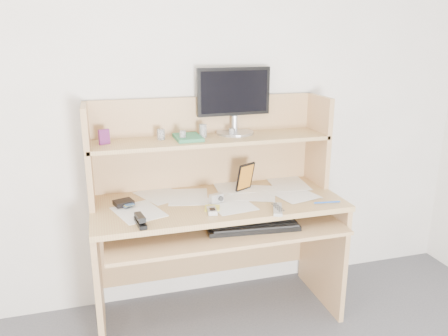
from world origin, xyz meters
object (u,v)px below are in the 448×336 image
object	(u,v)px
keyboard	(252,225)
monitor	(234,99)
game_case	(245,177)
tv_remote	(278,209)
desk	(214,204)

from	to	relation	value
keyboard	monitor	xyz separation A→B (m)	(0.03, 0.45, 0.62)
game_case	keyboard	bearing A→B (deg)	-128.98
keyboard	tv_remote	distance (m)	0.16
desk	tv_remote	world-z (taller)	desk
desk	tv_remote	xyz separation A→B (m)	(0.26, -0.33, 0.07)
desk	game_case	world-z (taller)	desk
tv_remote	monitor	xyz separation A→B (m)	(-0.09, 0.50, 0.52)
keyboard	tv_remote	bearing A→B (deg)	-16.19
keyboard	game_case	distance (m)	0.36
desk	tv_remote	size ratio (longest dim) A/B	8.53
keyboard	game_case	bearing A→B (deg)	84.43
keyboard	tv_remote	size ratio (longest dim) A/B	3.09
desk	keyboard	size ratio (longest dim) A/B	2.75
game_case	monitor	world-z (taller)	monitor
keyboard	tv_remote	xyz separation A→B (m)	(0.12, -0.05, 0.10)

